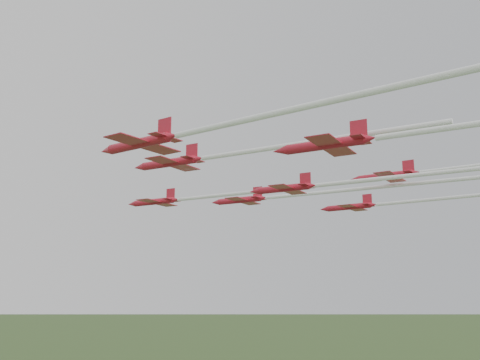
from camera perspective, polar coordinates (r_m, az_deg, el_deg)
jet_lead at (r=92.12m, az=-4.21°, el=-1.84°), size 22.96×42.83×2.65m
jet_row2_left at (r=74.17m, az=-2.16°, el=2.63°), size 21.93×41.84×2.92m
jet_row2_right at (r=96.48m, az=5.30°, el=-1.65°), size 23.41×44.42×2.78m
jet_row3_left at (r=53.32m, az=-0.31°, el=6.24°), size 22.96×55.24×2.84m
jet_row3_mid at (r=79.82m, az=10.74°, el=-0.28°), size 21.69×41.08×2.65m
jet_row3_right at (r=99.93m, az=21.26°, el=-1.79°), size 27.57×63.81×2.70m
jet_row4_left at (r=59.67m, az=19.46°, el=5.01°), size 25.62×48.00×2.92m
jet_row4_right at (r=85.75m, az=22.87°, el=1.29°), size 22.84×48.66×2.68m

